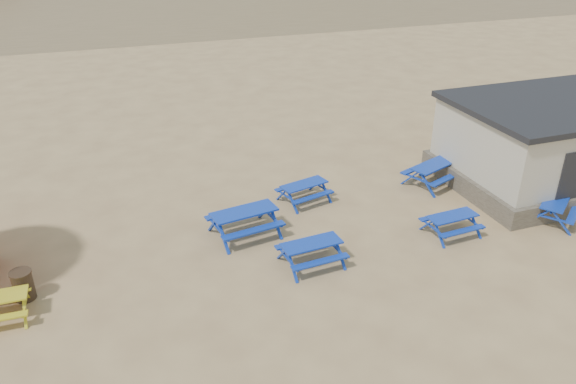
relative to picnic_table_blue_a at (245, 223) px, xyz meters
name	(u,v)px	position (x,y,z in m)	size (l,w,h in m)	color
ground	(294,243)	(1.31, -0.98, -0.43)	(400.00, 400.00, 0.00)	tan
picnic_table_blue_a	(245,223)	(0.00, 0.00, 0.00)	(2.30, 1.96, 0.87)	#08269A
picnic_table_blue_b	(304,192)	(2.59, 1.51, -0.09)	(1.93, 1.69, 0.69)	#08269A
picnic_table_blue_c	(433,174)	(7.63, 1.19, -0.03)	(2.38, 2.16, 0.82)	#08269A
picnic_table_blue_d	(311,253)	(1.37, -2.24, -0.07)	(1.86, 1.54, 0.74)	#08269A
picnic_table_blue_e	(451,225)	(6.18, -2.14, -0.10)	(1.69, 1.40, 0.68)	#08269A
picnic_table_blue_f	(554,209)	(9.94, -2.47, -0.05)	(2.32, 2.25, 0.76)	#08269A
litter_bin	(23,285)	(-6.38, -1.18, -0.01)	(0.57, 0.57, 0.84)	#3D2A1A
amenity_block	(552,142)	(11.81, 0.02, 1.13)	(7.40, 5.40, 3.15)	#665B4C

